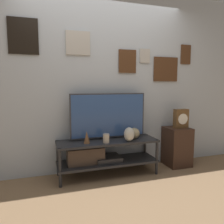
# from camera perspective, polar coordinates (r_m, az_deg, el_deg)

# --- Properties ---
(ground_plane) EXTENTS (12.00, 12.00, 0.00)m
(ground_plane) POSITION_cam_1_polar(r_m,az_deg,el_deg) (3.06, 0.34, -17.87)
(ground_plane) COLOR #846647
(wall_back) EXTENTS (6.40, 0.08, 2.70)m
(wall_back) POSITION_cam_1_polar(r_m,az_deg,el_deg) (3.29, -2.52, 8.21)
(wall_back) COLOR #B2BCC6
(wall_back) RESTS_ON ground_plane
(media_console) EXTENTS (1.43, 0.45, 0.51)m
(media_console) POSITION_cam_1_polar(r_m,az_deg,el_deg) (3.15, -3.20, -10.86)
(media_console) COLOR #232326
(media_console) RESTS_ON ground_plane
(television) EXTENTS (1.11, 0.05, 0.66)m
(television) POSITION_cam_1_polar(r_m,az_deg,el_deg) (3.16, -0.94, -0.94)
(television) COLOR #333338
(television) RESTS_ON media_console
(vase_slim_bronze) EXTENTS (0.08, 0.08, 0.16)m
(vase_slim_bronze) POSITION_cam_1_polar(r_m,az_deg,el_deg) (2.98, -6.61, -6.60)
(vase_slim_bronze) COLOR brown
(vase_slim_bronze) RESTS_ON media_console
(vase_round_glass) EXTENTS (0.16, 0.16, 0.16)m
(vase_round_glass) POSITION_cam_1_polar(r_m,az_deg,el_deg) (3.22, 5.82, -5.55)
(vase_round_glass) COLOR tan
(vase_round_glass) RESTS_ON media_console
(vase_urn_stoneware) EXTENTS (0.15, 0.15, 0.20)m
(vase_urn_stoneware) POSITION_cam_1_polar(r_m,az_deg,el_deg) (3.06, 4.49, -5.84)
(vase_urn_stoneware) COLOR beige
(vase_urn_stoneware) RESTS_ON media_console
(candle_jar) EXTENTS (0.09, 0.09, 0.12)m
(candle_jar) POSITION_cam_1_polar(r_m,az_deg,el_deg) (2.98, -1.55, -6.91)
(candle_jar) COLOR #C1B29E
(candle_jar) RESTS_ON media_console
(side_table) EXTENTS (0.36, 0.37, 0.62)m
(side_table) POSITION_cam_1_polar(r_m,az_deg,el_deg) (3.71, 16.59, -8.60)
(side_table) COLOR #382319
(side_table) RESTS_ON ground_plane
(mantel_clock) EXTENTS (0.22, 0.11, 0.30)m
(mantel_clock) POSITION_cam_1_polar(r_m,az_deg,el_deg) (3.61, 17.56, -1.64)
(mantel_clock) COLOR brown
(mantel_clock) RESTS_ON side_table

